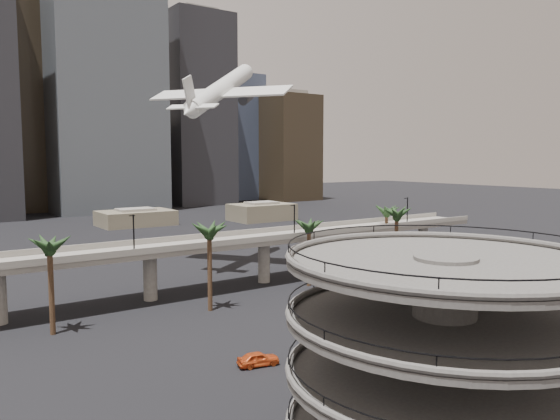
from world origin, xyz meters
TOP-DOWN VIEW (x-y plane):
  - ground at (0.00, 0.00)m, footprint 700.00×700.00m
  - parking_ramp at (-13.00, -4.00)m, footprint 22.20×22.20m
  - overpass at (0.00, 55.00)m, footprint 130.00×9.30m
  - palm_trees at (11.58, 47.18)m, footprint 76.40×18.40m
  - low_buildings at (6.89, 142.30)m, footprint 135.00×27.50m
  - skyline at (15.11, 217.08)m, footprint 269.00×86.00m
  - airborne_jet at (11.83, 71.95)m, footprint 28.52×27.51m
  - car_a at (-11.94, 21.51)m, footprint 4.99×2.85m
  - car_b at (20.43, 22.67)m, footprint 4.94×3.34m
  - car_c at (21.48, 14.71)m, footprint 5.58×3.12m

SIDE VIEW (x-z plane):
  - ground at x=0.00m, z-range 0.00..0.00m
  - car_c at x=21.48m, z-range 0.00..1.53m
  - car_b at x=20.43m, z-range 0.00..1.54m
  - car_a at x=-11.94m, z-range 0.00..1.60m
  - low_buildings at x=6.89m, z-range -0.54..6.26m
  - overpass at x=0.00m, z-range -0.01..14.69m
  - parking_ramp at x=-13.00m, z-range 1.16..18.51m
  - palm_trees at x=11.58m, z-range 4.30..18.30m
  - airborne_jet at x=11.83m, z-range 28.80..44.73m
  - skyline at x=15.11m, z-range -15.81..101.73m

